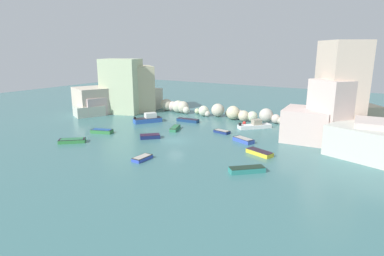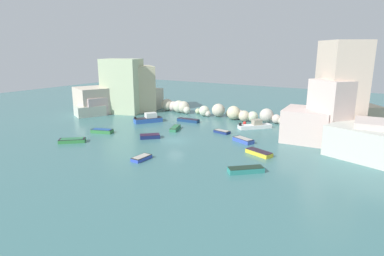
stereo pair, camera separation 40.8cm
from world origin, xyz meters
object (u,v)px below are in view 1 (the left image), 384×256
moored_boat_8 (102,131)px  moored_boat_10 (72,141)px  moored_boat_1 (148,119)px  moored_boat_9 (175,128)px  moored_boat_6 (243,140)px  moored_boat_7 (188,120)px  moored_boat_4 (150,136)px  moored_boat_0 (247,170)px  moored_boat_2 (142,158)px  channel_buoy (244,123)px  moored_boat_5 (259,153)px  moored_boat_11 (222,131)px  moored_boat_3 (255,125)px

moored_boat_8 → moored_boat_10: moored_boat_8 is taller
moored_boat_1 → moored_boat_9: moored_boat_1 is taller
moored_boat_6 → moored_boat_9: bearing=20.1°
moored_boat_7 → moored_boat_1: bearing=31.2°
moored_boat_1 → moored_boat_9: (7.92, -2.30, -0.36)m
moored_boat_4 → moored_boat_8: moored_boat_8 is taller
moored_boat_0 → moored_boat_10: moored_boat_0 is taller
moored_boat_1 → moored_boat_2: 22.06m
channel_buoy → moored_boat_8: size_ratio=0.18×
moored_boat_6 → moored_boat_7: moored_boat_6 is taller
moored_boat_4 → moored_boat_8: (-9.09, -1.70, 0.02)m
moored_boat_10 → moored_boat_7: bearing=29.7°
moored_boat_5 → moored_boat_9: bearing=3.9°
moored_boat_7 → moored_boat_11: bearing=152.9°
moored_boat_4 → moored_boat_9: 6.63m
moored_boat_4 → moored_boat_2: bearing=-100.5°
moored_boat_1 → moored_boat_8: 10.73m
channel_buoy → moored_boat_5: size_ratio=0.17×
moored_boat_6 → moored_boat_10: size_ratio=0.93×
moored_boat_5 → moored_boat_11: bearing=-18.4°
moored_boat_2 → moored_boat_4: size_ratio=0.84×
channel_buoy → moored_boat_11: (-0.89, -7.58, -0.09)m
moored_boat_11 → moored_boat_9: bearing=-152.1°
moored_boat_8 → moored_boat_7: bearing=43.1°
moored_boat_3 → moored_boat_7: bearing=141.4°
moored_boat_6 → moored_boat_3: bearing=-55.7°
moored_boat_6 → moored_boat_9: moored_boat_6 is taller
moored_boat_8 → moored_boat_9: 12.53m
moored_boat_3 → moored_boat_7: moored_boat_3 is taller
moored_boat_7 → moored_boat_11: moored_boat_7 is taller
moored_boat_6 → moored_boat_7: size_ratio=0.81×
moored_boat_5 → channel_buoy: bearing=-39.8°
moored_boat_0 → moored_boat_5: (-1.02, 6.86, -0.02)m
moored_boat_9 → moored_boat_7: bearing=-7.4°
moored_boat_6 → moored_boat_11: 6.20m
moored_boat_4 → moored_boat_5: moored_boat_4 is taller
moored_boat_8 → moored_boat_10: bearing=-104.9°
moored_boat_5 → moored_boat_8: bearing=27.1°
moored_boat_5 → moored_boat_9: 18.34m
moored_boat_5 → moored_boat_10: (-26.41, -9.49, 0.01)m
moored_boat_8 → moored_boat_11: moored_boat_8 is taller
moored_boat_1 → moored_boat_6: moored_boat_1 is taller
moored_boat_5 → moored_boat_11: moored_boat_5 is taller
channel_buoy → moored_boat_1: (-16.83, -7.72, 0.34)m
moored_boat_8 → moored_boat_1: bearing=62.9°
moored_boat_0 → moored_boat_5: 6.94m
moored_boat_1 → moored_boat_11: bearing=-56.2°
moored_boat_0 → moored_boat_8: bearing=-50.9°
moored_boat_5 → moored_boat_4: bearing=25.0°
moored_boat_2 → moored_boat_8: (-14.80, 6.92, 0.08)m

